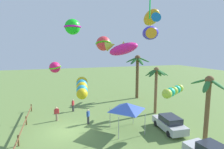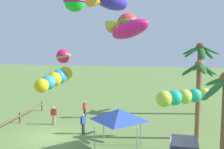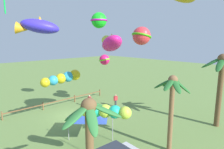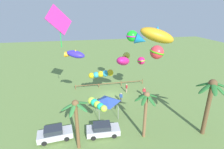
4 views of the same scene
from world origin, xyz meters
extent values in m
plane|color=olive|center=(0.00, 0.00, 0.00)|extent=(120.00, 120.00, 0.00)
cylinder|color=brown|center=(-8.95, 11.82, 3.29)|extent=(0.49, 0.49, 6.58)
ellipsoid|color=#236028|center=(-8.11, 11.89, 6.13)|extent=(1.85, 0.71, 1.35)
ellipsoid|color=#236028|center=(-8.48, 12.64, 6.33)|extent=(1.47, 2.00, 0.98)
ellipsoid|color=#236028|center=(-9.40, 12.47, 6.07)|extent=(1.47, 1.75, 1.45)
ellipsoid|color=#236028|center=(-9.88, 11.97, 6.34)|extent=(2.05, 0.87, 0.95)
ellipsoid|color=#236028|center=(-9.40, 11.02, 6.28)|extent=(1.45, 1.97, 1.08)
ellipsoid|color=#236028|center=(-8.53, 11.05, 6.19)|extent=(1.39, 1.92, 1.25)
sphere|color=brown|center=(-8.95, 11.82, 6.58)|extent=(0.93, 0.93, 0.93)
cylinder|color=brown|center=(5.82, 11.16, 2.73)|extent=(0.37, 0.37, 5.47)
ellipsoid|color=#2D7033|center=(6.52, 11.26, 5.23)|extent=(1.55, 0.64, 0.83)
ellipsoid|color=#2D7033|center=(6.10, 11.74, 5.11)|extent=(1.01, 1.45, 1.06)
ellipsoid|color=#2D7033|center=(5.27, 11.62, 5.24)|extent=(1.44, 1.32, 0.82)
ellipsoid|color=#2D7033|center=(5.18, 10.80, 5.27)|extent=(1.55, 1.13, 0.76)
ellipsoid|color=#2D7033|center=(6.10, 10.61, 5.08)|extent=(1.02, 1.41, 1.11)
sphere|color=brown|center=(5.82, 11.16, 5.47)|extent=(0.71, 0.71, 0.71)
cylinder|color=brown|center=(-1.76, 10.89, 2.74)|extent=(0.36, 0.36, 5.49)
ellipsoid|color=#236028|center=(-1.04, 11.00, 5.28)|extent=(1.58, 0.68, 0.77)
ellipsoid|color=#236028|center=(-1.30, 11.42, 5.21)|extent=(1.31, 1.42, 0.89)
ellipsoid|color=#236028|center=(-2.07, 11.42, 5.07)|extent=(1.05, 1.38, 1.15)
ellipsoid|color=#236028|center=(-2.47, 10.76, 5.25)|extent=(1.57, 0.71, 0.83)
ellipsoid|color=#236028|center=(-2.09, 10.32, 5.14)|extent=(1.09, 1.45, 1.03)
ellipsoid|color=#236028|center=(-1.54, 10.26, 5.15)|extent=(0.89, 1.49, 1.02)
sphere|color=brown|center=(-1.76, 10.89, 5.49)|extent=(0.68, 0.68, 0.68)
cube|color=brown|center=(-7.28, -3.98, 0.47)|extent=(0.12, 0.12, 0.95)
cube|color=brown|center=(-2.87, -3.98, 0.47)|extent=(0.12, 0.12, 0.95)
cube|color=brown|center=(1.54, -3.98, 0.47)|extent=(0.12, 0.12, 0.95)
cube|color=brown|center=(5.96, -3.98, 0.47)|extent=(0.12, 0.12, 0.95)
cube|color=brown|center=(-0.66, -3.98, 0.66)|extent=(13.33, 0.09, 0.11)
cube|color=#BCBCC1|center=(2.88, 9.64, 0.60)|extent=(3.99, 1.92, 0.70)
cube|color=#282D38|center=(3.03, 9.63, 1.23)|extent=(2.11, 1.61, 0.56)
cylinder|color=black|center=(1.63, 8.93, 0.30)|extent=(0.61, 0.21, 0.60)
cylinder|color=black|center=(1.72, 10.49, 0.30)|extent=(0.61, 0.21, 0.60)
cylinder|color=black|center=(4.05, 8.79, 0.30)|extent=(0.61, 0.21, 0.60)
cylinder|color=black|center=(4.13, 10.35, 0.30)|extent=(0.61, 0.21, 0.60)
cube|color=#BCBCC1|center=(8.41, 9.20, 0.60)|extent=(4.04, 2.06, 0.70)
cube|color=#282D38|center=(8.56, 9.21, 1.23)|extent=(2.16, 1.68, 0.56)
cylinder|color=black|center=(7.28, 8.31, 0.30)|extent=(0.61, 0.24, 0.60)
cylinder|color=black|center=(7.13, 9.86, 0.30)|extent=(0.61, 0.24, 0.60)
cylinder|color=black|center=(9.68, 8.53, 0.30)|extent=(0.61, 0.24, 0.60)
cylinder|color=black|center=(9.54, 10.09, 0.30)|extent=(0.61, 0.24, 0.60)
cylinder|color=#38383D|center=(-1.18, 2.33, 0.42)|extent=(0.26, 0.26, 0.84)
cube|color=#2D519E|center=(-1.18, 2.33, 1.11)|extent=(0.44, 0.40, 0.54)
sphere|color=beige|center=(-1.18, 2.33, 1.48)|extent=(0.21, 0.21, 0.21)
cylinder|color=#2D519E|center=(-1.37, 2.46, 1.06)|extent=(0.09, 0.09, 0.52)
cylinder|color=#2D519E|center=(-0.98, 2.21, 1.06)|extent=(0.09, 0.09, 0.52)
cylinder|color=gray|center=(-3.05, -0.88, 0.42)|extent=(0.26, 0.26, 0.84)
cube|color=#B72D33|center=(-3.05, -0.88, 1.11)|extent=(0.29, 0.41, 0.54)
sphere|color=beige|center=(-3.05, -0.88, 1.48)|extent=(0.21, 0.21, 0.21)
cylinder|color=#B72D33|center=(-3.01, -1.11, 1.06)|extent=(0.09, 0.09, 0.52)
cylinder|color=#B72D33|center=(-3.09, -0.66, 1.06)|extent=(0.09, 0.09, 0.52)
cylinder|color=#38383D|center=(-5.59, 1.16, 0.42)|extent=(0.26, 0.26, 0.84)
cube|color=#B72D33|center=(-5.59, 1.16, 1.11)|extent=(0.44, 0.36, 0.54)
sphere|color=tan|center=(-5.59, 1.16, 1.48)|extent=(0.21, 0.21, 0.21)
cylinder|color=#B72D33|center=(-5.38, 1.07, 1.06)|extent=(0.09, 0.09, 0.52)
cylinder|color=#B72D33|center=(-5.80, 1.25, 1.06)|extent=(0.09, 0.09, 0.52)
cylinder|color=#9E9EA3|center=(0.38, 4.31, 1.05)|extent=(0.06, 0.06, 2.10)
cylinder|color=#9E9EA3|center=(2.98, 4.31, 1.05)|extent=(0.06, 0.06, 2.10)
cylinder|color=#9E9EA3|center=(0.38, 6.91, 1.05)|extent=(0.06, 0.06, 2.10)
cylinder|color=#9E9EA3|center=(2.98, 6.91, 1.05)|extent=(0.06, 0.06, 2.10)
pyramid|color=#2D4CA8|center=(1.68, 5.61, 2.48)|extent=(2.86, 2.86, 0.75)
cube|color=#D52A8E|center=(7.05, 4.80, 12.98)|extent=(2.86, 2.22, 3.49)
cylinder|color=#0BC53F|center=(7.05, 4.80, 10.95)|extent=(0.08, 0.08, 2.31)
sphere|color=#E5343E|center=(-5.31, 5.19, 8.69)|extent=(1.85, 1.85, 1.85)
torus|color=#3FAC11|center=(-5.31, 5.19, 8.69)|extent=(2.26, 2.27, 0.73)
sphere|color=#B8DB3C|center=(4.01, 8.43, 4.09)|extent=(0.88, 0.88, 0.88)
sphere|color=#1CC397|center=(3.73, 8.98, 4.12)|extent=(0.84, 0.84, 0.84)
sphere|color=#B8DB3C|center=(3.46, 9.52, 4.15)|extent=(0.81, 0.81, 0.81)
sphere|color=#1CC397|center=(3.18, 10.07, 4.18)|extent=(0.77, 0.77, 0.77)
sphere|color=#B8DB3C|center=(2.90, 10.62, 4.21)|extent=(0.74, 0.74, 0.74)
sphere|color=gold|center=(0.42, 1.53, 4.87)|extent=(1.05, 1.05, 1.05)
sphere|color=#2C9FC3|center=(1.14, 1.42, 4.77)|extent=(1.01, 1.01, 1.01)
sphere|color=gold|center=(1.87, 1.32, 4.67)|extent=(0.97, 0.97, 0.97)
sphere|color=#2C9FC3|center=(2.59, 1.21, 4.58)|extent=(0.93, 0.93, 0.93)
sphere|color=gold|center=(3.31, 1.11, 4.48)|extent=(0.88, 0.88, 0.88)
ellipsoid|color=gold|center=(-2.56, 10.43, 11.72)|extent=(4.02, 2.67, 2.21)
cone|color=#156EAB|center=(-1.06, 10.01, 11.27)|extent=(1.62, 1.44, 1.38)
cone|color=#156EAB|center=(-2.56, 10.43, 12.29)|extent=(0.86, 0.86, 0.71)
ellipsoid|color=#372AD2|center=(5.44, 5.80, 9.09)|extent=(2.62, 2.09, 1.16)
cone|color=orange|center=(6.34, 5.33, 8.94)|extent=(1.06, 1.02, 0.82)
cone|color=orange|center=(5.44, 5.80, 9.46)|extent=(0.61, 0.61, 0.46)
ellipsoid|color=#E51C80|center=(-0.37, 6.02, 7.98)|extent=(2.91, 3.57, 1.91)
cone|color=gold|center=(-1.04, 4.82, 8.36)|extent=(1.43, 1.52, 1.20)
cone|color=gold|center=(-0.37, 6.02, 8.48)|extent=(0.83, 0.83, 0.62)
sphere|color=#E91A64|center=(-5.54, -0.85, 5.79)|extent=(1.32, 1.32, 1.32)
torus|color=#54E518|center=(-5.54, -0.85, 5.79)|extent=(1.97, 1.97, 0.45)
sphere|color=#17D020|center=(-3.05, 1.15, 10.36)|extent=(1.67, 1.67, 1.67)
torus|color=#C012A9|center=(-3.05, 1.15, 10.36)|extent=(2.58, 2.58, 0.20)
camera|label=1|loc=(17.05, -0.82, 7.94)|focal=28.60mm
camera|label=2|loc=(18.51, 8.36, 7.12)|focal=43.61mm
camera|label=3|loc=(10.48, 17.58, 8.26)|focal=30.64mm
camera|label=4|loc=(5.37, 26.78, 14.16)|focal=28.24mm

